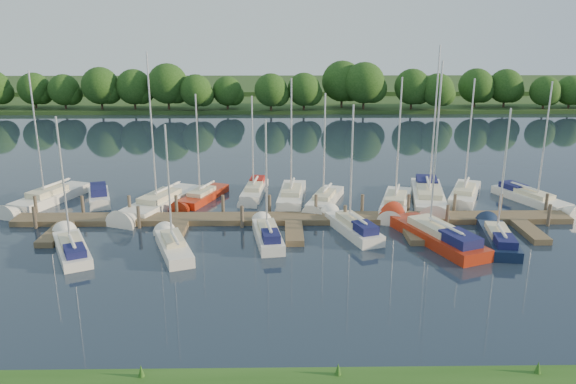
{
  "coord_description": "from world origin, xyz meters",
  "views": [
    {
      "loc": [
        -0.96,
        -30.41,
        13.47
      ],
      "look_at": [
        -0.37,
        8.0,
        2.2
      ],
      "focal_mm": 35.0,
      "sensor_mm": 36.0,
      "label": 1
    }
  ],
  "objects_px": {
    "dock": "(293,222)",
    "sailboat_s_2": "(268,236)",
    "sailboat_n_0": "(48,200)",
    "sailboat_n_5": "(291,197)",
    "motorboat": "(99,197)"
  },
  "relations": [
    {
      "from": "dock",
      "to": "sailboat_n_0",
      "type": "distance_m",
      "value": 20.19
    },
    {
      "from": "sailboat_n_5",
      "to": "sailboat_s_2",
      "type": "xyz_separation_m",
      "value": [
        -1.75,
        -9.04,
        0.06
      ]
    },
    {
      "from": "sailboat_n_5",
      "to": "motorboat",
      "type": "bearing_deg",
      "value": 5.38
    },
    {
      "from": "dock",
      "to": "sailboat_s_2",
      "type": "distance_m",
      "value": 3.67
    },
    {
      "from": "motorboat",
      "to": "sailboat_n_5",
      "type": "xyz_separation_m",
      "value": [
        15.58,
        -0.12,
        -0.06
      ]
    },
    {
      "from": "sailboat_n_0",
      "to": "motorboat",
      "type": "height_order",
      "value": "sailboat_n_0"
    },
    {
      "from": "dock",
      "to": "sailboat_s_2",
      "type": "relative_size",
      "value": 4.8
    },
    {
      "from": "motorboat",
      "to": "sailboat_s_2",
      "type": "relative_size",
      "value": 0.65
    },
    {
      "from": "dock",
      "to": "sailboat_s_2",
      "type": "xyz_separation_m",
      "value": [
        -1.77,
        -3.21,
        0.13
      ]
    },
    {
      "from": "dock",
      "to": "sailboat_n_0",
      "type": "xyz_separation_m",
      "value": [
        -19.49,
        5.28,
        0.08
      ]
    },
    {
      "from": "dock",
      "to": "sailboat_n_5",
      "type": "relative_size",
      "value": 3.94
    },
    {
      "from": "sailboat_n_0",
      "to": "motorboat",
      "type": "xyz_separation_m",
      "value": [
        3.89,
        0.67,
        0.04
      ]
    },
    {
      "from": "dock",
      "to": "sailboat_s_2",
      "type": "bearing_deg",
      "value": -118.81
    },
    {
      "from": "sailboat_s_2",
      "to": "sailboat_n_0",
      "type": "bearing_deg",
      "value": 145.92
    },
    {
      "from": "dock",
      "to": "sailboat_n_5",
      "type": "height_order",
      "value": "sailboat_n_5"
    }
  ]
}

